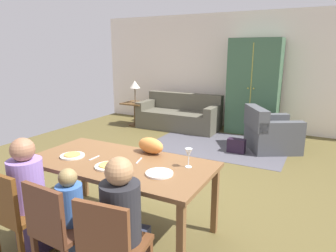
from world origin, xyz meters
The scene contains 25 objects.
ground_plane centered at (0.00, 0.49, -0.01)m, with size 7.42×6.18×0.02m, color brown.
back_wall centered at (0.00, 3.63, 1.35)m, with size 7.42×0.10×2.70m, color #F0E1D0.
dining_table centered at (0.13, -1.30, 0.69)m, with size 1.88×0.93×0.76m.
plate_near_man centered at (-0.38, -1.42, 0.77)m, with size 0.25×0.25×0.02m, color silver.
pizza_near_man centered at (-0.38, -1.42, 0.78)m, with size 0.17×0.17×0.01m, color #CF9348.
plate_near_child centered at (0.13, -1.48, 0.77)m, with size 0.25×0.25×0.02m, color white.
pizza_near_child centered at (0.13, -1.48, 0.78)m, with size 0.17×0.17×0.01m, color gold.
plate_near_woman centered at (0.65, -1.40, 0.77)m, with size 0.25×0.25×0.02m, color white.
wine_glass centered at (0.81, -1.12, 0.89)m, with size 0.07×0.07×0.19m.
fork centered at (-0.15, -1.35, 0.76)m, with size 0.02×0.15×0.01m, color silver.
knife centered at (0.30, -1.20, 0.76)m, with size 0.01×0.17×0.01m, color silver.
dining_chair_man centered at (-0.39, -2.12, 0.49)m, with size 0.43×0.43×0.87m.
person_man centered at (-0.38, -1.94, 0.51)m, with size 0.30×0.40×1.11m.
dining_chair_child centered at (0.13, -2.12, 0.49)m, with size 0.44×0.44×0.87m.
person_child centered at (0.13, -1.95, 0.43)m, with size 0.22×0.29×0.92m.
dining_chair_woman centered at (0.66, -2.12, 0.49)m, with size 0.47×0.47×0.87m.
person_woman centered at (0.65, -1.94, 0.51)m, with size 0.31×0.41×1.11m.
cat centered at (0.28, -0.93, 0.84)m, with size 0.32×0.16×0.17m, color orange.
area_rug centered at (0.11, 2.01, 0.00)m, with size 2.60×1.80×0.01m, color #494850.
couch centered at (-1.19, 2.87, 0.30)m, with size 1.93×0.86×0.82m.
armchair centered at (1.03, 2.18, 0.32)m, with size 1.17×1.17×0.82m.
armoire centered at (0.45, 3.24, 1.05)m, with size 1.10×0.59×2.10m.
side_table centered at (-2.29, 2.61, 0.38)m, with size 0.56×0.56×0.58m.
table_lamp centered at (-2.29, 2.61, 1.01)m, with size 0.26×0.26×0.54m.
handbag centered at (0.53, 1.71, 0.13)m, with size 0.32×0.16×0.26m, color #26182A.
Camera 1 is at (1.90, -3.60, 1.84)m, focal length 32.39 mm.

